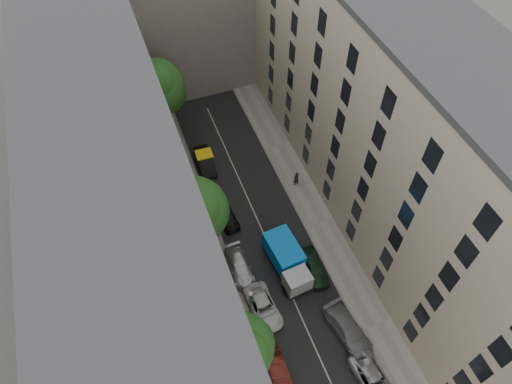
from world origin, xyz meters
name	(u,v)px	position (x,y,z in m)	size (l,w,h in m)	color
ground	(266,240)	(0.00, 0.00, 0.00)	(120.00, 120.00, 0.00)	#4C4C49
road_surface	(266,240)	(0.00, 0.00, 0.01)	(8.00, 44.00, 0.02)	black
sidewalk_left	(211,257)	(-5.50, 0.00, 0.07)	(3.00, 44.00, 0.15)	gray
sidewalk_right	(319,223)	(5.50, 0.00, 0.07)	(3.00, 44.00, 0.15)	gray
building_left	(128,211)	(-11.00, 0.00, 10.00)	(8.00, 44.00, 20.00)	#4A4845
building_right	(392,136)	(11.00, 0.00, 10.00)	(8.00, 44.00, 20.00)	#B0A689
building_endcap	(181,4)	(0.00, 28.00, 9.00)	(18.00, 12.00, 18.00)	gray
tarp_truck	(287,260)	(0.60, -3.50, 1.50)	(2.81, 6.07, 2.72)	black
car_left_1	(276,366)	(-3.60, -11.40, 0.65)	(1.38, 3.95, 1.30)	#4E170F
car_left_2	(263,307)	(-2.80, -6.53, 0.64)	(2.13, 4.62, 1.28)	silver
car_left_3	(239,267)	(-3.45, -2.20, 0.66)	(1.86, 4.57, 1.33)	#B6B7BB
car_left_4	(227,215)	(-2.80, 3.54, 0.67)	(1.58, 3.92, 1.34)	black
car_left_5	(205,161)	(-2.80, 11.00, 0.74)	(1.56, 4.47, 1.47)	black
car_right_0	(374,381)	(2.97, -15.00, 0.65)	(2.17, 4.70, 1.31)	#B6B6BB
car_right_1	(348,330)	(2.97, -10.80, 0.73)	(2.05, 5.04, 1.46)	slate
car_right_2	(314,267)	(2.80, -4.60, 0.73)	(1.72, 4.28, 1.46)	black
tree_near	(240,350)	(-6.30, -11.11, 6.16)	(5.22, 4.94, 8.90)	#382619
tree_mid	(196,213)	(-6.04, 0.99, 6.02)	(6.06, 5.90, 9.04)	#382619
tree_far	(157,90)	(-5.69, 16.72, 6.82)	(6.19, 6.04, 10.05)	#382619
lamp_post	(250,305)	(-4.20, -7.28, 3.74)	(0.36, 0.36, 5.74)	#1A5E30
pedestrian	(296,179)	(5.25, 5.21, 1.05)	(0.66, 0.43, 1.80)	black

